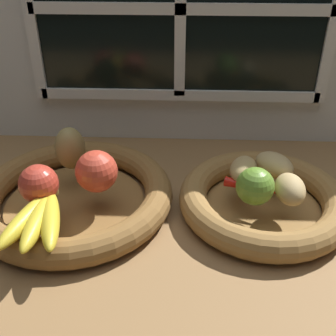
{
  "coord_description": "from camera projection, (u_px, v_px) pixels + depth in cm",
  "views": [
    {
      "loc": [
        1.19,
        -64.08,
        48.91
      ],
      "look_at": [
        -1.46,
        -0.21,
        9.18
      ],
      "focal_mm": 44.95,
      "sensor_mm": 36.0,
      "label": 1
    }
  ],
  "objects": [
    {
      "name": "lime_near",
      "position": [
        255.0,
        186.0,
        0.72
      ],
      "size": [
        6.61,
        6.61,
        6.61
      ],
      "primitive_type": "sphere",
      "color": "olive",
      "rests_on": "fruit_bowl_right"
    },
    {
      "name": "fruit_bowl_right",
      "position": [
        263.0,
        201.0,
        0.78
      ],
      "size": [
        31.52,
        31.52,
        5.18
      ],
      "color": "olive",
      "rests_on": "ground_plane"
    },
    {
      "name": "potato_oblong",
      "position": [
        243.0,
        170.0,
        0.78
      ],
      "size": [
        6.96,
        8.77,
        4.27
      ],
      "primitive_type": "ellipsoid",
      "rotation": [
        0.0,
        0.0,
        1.28
      ],
      "color": "tan",
      "rests_on": "fruit_bowl_right"
    },
    {
      "name": "apple_red_right",
      "position": [
        96.0,
        171.0,
        0.75
      ],
      "size": [
        7.6,
        7.6,
        7.6
      ],
      "primitive_type": "sphere",
      "color": "#CC422D",
      "rests_on": "fruit_bowl_left"
    },
    {
      "name": "fruit_bowl_left",
      "position": [
        74.0,
        196.0,
        0.79
      ],
      "size": [
        37.35,
        37.35,
        5.18
      ],
      "color": "brown",
      "rests_on": "ground_plane"
    },
    {
      "name": "ground_plane",
      "position": [
        176.0,
        215.0,
        0.81
      ],
      "size": [
        140.0,
        90.0,
        3.0
      ],
      "primitive_type": "cube",
      "color": "olive"
    },
    {
      "name": "potato_back",
      "position": [
        274.0,
        165.0,
        0.79
      ],
      "size": [
        9.33,
        9.55,
        4.5
      ],
      "primitive_type": "ellipsoid",
      "rotation": [
        0.0,
        0.0,
        5.44
      ],
      "color": "tan",
      "rests_on": "fruit_bowl_right"
    },
    {
      "name": "pear_brown",
      "position": [
        70.0,
        148.0,
        0.81
      ],
      "size": [
        7.89,
        8.01,
        8.62
      ],
      "primitive_type": "ellipsoid",
      "rotation": [
        0.0,
        0.0,
        1.03
      ],
      "color": "olive",
      "rests_on": "fruit_bowl_left"
    },
    {
      "name": "banana_bunch_front",
      "position": [
        39.0,
        218.0,
        0.67
      ],
      "size": [
        10.68,
        16.6,
        3.0
      ],
      "color": "gold",
      "rests_on": "fruit_bowl_left"
    },
    {
      "name": "apple_red_front",
      "position": [
        39.0,
        184.0,
        0.72
      ],
      "size": [
        6.83,
        6.83,
        6.83
      ],
      "primitive_type": "sphere",
      "color": "#B73828",
      "rests_on": "fruit_bowl_left"
    },
    {
      "name": "potato_small",
      "position": [
        290.0,
        189.0,
        0.72
      ],
      "size": [
        5.45,
        7.72,
        4.77
      ],
      "primitive_type": "ellipsoid",
      "rotation": [
        0.0,
        0.0,
        1.62
      ],
      "color": "tan",
      "rests_on": "fruit_bowl_right"
    },
    {
      "name": "back_wall",
      "position": [
        180.0,
        22.0,
        0.91
      ],
      "size": [
        140.0,
        4.6,
        55.0
      ],
      "color": "silver",
      "rests_on": "ground_plane"
    },
    {
      "name": "chili_pepper",
      "position": [
        254.0,
        188.0,
        0.75
      ],
      "size": [
        10.84,
        5.74,
        1.9
      ],
      "primitive_type": "cone",
      "rotation": [
        0.0,
        1.57,
        -0.37
      ],
      "color": "red",
      "rests_on": "fruit_bowl_right"
    }
  ]
}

